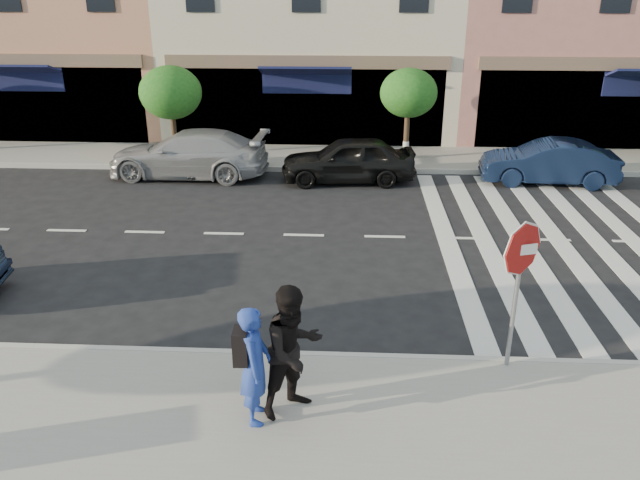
{
  "coord_description": "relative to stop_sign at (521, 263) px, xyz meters",
  "views": [
    {
      "loc": [
        1.12,
        -10.23,
        5.85
      ],
      "look_at": [
        0.59,
        0.37,
        1.4
      ],
      "focal_mm": 35.0,
      "sensor_mm": 36.0,
      "label": 1
    }
  ],
  "objects": [
    {
      "name": "street_tree_wb",
      "position": [
        -8.68,
        12.47,
        0.36
      ],
      "size": [
        2.1,
        2.1,
        3.06
      ],
      "color": "#473323",
      "rests_on": "sidewalk_far"
    },
    {
      "name": "car_far_left",
      "position": [
        -7.72,
        10.5,
        -1.21
      ],
      "size": [
        5.13,
        2.28,
        1.46
      ],
      "primitive_type": "imported",
      "rotation": [
        0.0,
        0.0,
        -1.62
      ],
      "color": "#939398",
      "rests_on": "ground"
    },
    {
      "name": "sidewalk_far",
      "position": [
        -3.68,
        12.67,
        -1.87
      ],
      "size": [
        60.0,
        3.0,
        0.15
      ],
      "primitive_type": "cube",
      "color": "gray",
      "rests_on": "ground"
    },
    {
      "name": "car_far_mid",
      "position": [
        -2.64,
        10.19,
        -1.24
      ],
      "size": [
        4.22,
        1.94,
        1.4
      ],
      "primitive_type": "imported",
      "rotation": [
        0.0,
        0.0,
        -1.5
      ],
      "color": "black",
      "rests_on": "ground"
    },
    {
      "name": "car_far_right",
      "position": [
        3.51,
        10.32,
        -1.28
      ],
      "size": [
        4.13,
        1.7,
        1.33
      ],
      "primitive_type": "imported",
      "rotation": [
        0.0,
        0.0,
        -1.65
      ],
      "color": "black",
      "rests_on": "ground"
    },
    {
      "name": "photographer",
      "position": [
        -3.8,
        -1.49,
        -0.92
      ],
      "size": [
        0.44,
        0.65,
        1.75
      ],
      "primitive_type": "imported",
      "rotation": [
        0.0,
        0.0,
        1.61
      ],
      "color": "navy",
      "rests_on": "sidewalk_near"
    },
    {
      "name": "ground",
      "position": [
        -3.68,
        1.67,
        -1.94
      ],
      "size": [
        120.0,
        120.0,
        0.0
      ],
      "primitive_type": "plane",
      "color": "black",
      "rests_on": "ground"
    },
    {
      "name": "walker",
      "position": [
        -3.3,
        -1.25,
        -0.82
      ],
      "size": [
        1.2,
        1.18,
        1.94
      ],
      "primitive_type": "imported",
      "rotation": [
        0.0,
        0.0,
        0.73
      ],
      "color": "black",
      "rests_on": "sidewalk_near"
    },
    {
      "name": "street_tree_c",
      "position": [
        -0.68,
        12.47,
        0.41
      ],
      "size": [
        1.9,
        1.9,
        3.04
      ],
      "color": "#473323",
      "rests_on": "sidewalk_far"
    },
    {
      "name": "sidewalk_near",
      "position": [
        -3.68,
        -2.08,
        -1.87
      ],
      "size": [
        60.0,
        4.5,
        0.15
      ],
      "primitive_type": "cube",
      "color": "gray",
      "rests_on": "ground"
    },
    {
      "name": "stop_sign",
      "position": [
        0.0,
        0.0,
        0.0
      ],
      "size": [
        0.84,
        0.29,
        2.46
      ],
      "rotation": [
        0.0,
        0.0,
        0.3
      ],
      "color": "gray",
      "rests_on": "sidewalk_near"
    }
  ]
}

